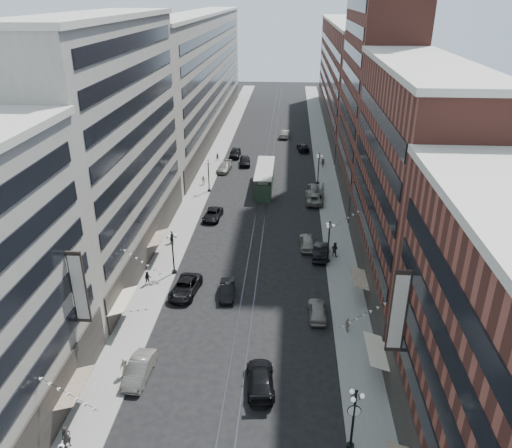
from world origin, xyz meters
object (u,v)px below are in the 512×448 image
(pedestrian_4, at_px, (347,325))
(pedestrian_7, at_px, (335,249))
(car_12, at_px, (303,147))
(car_14, at_px, (285,134))
(car_8, at_px, (224,167))
(pedestrian_9, at_px, (323,163))
(streetcar, at_px, (265,179))
(car_13, at_px, (245,161))
(pedestrian_extra_0, at_px, (217,157))
(pedestrian_1, at_px, (125,367))
(lamppost_se_near, at_px, (354,416))
(car_7, at_px, (213,214))
(car_11, at_px, (315,198))
(lamppost_sw_mid, at_px, (209,175))
(pedestrian_2, at_px, (148,278))
(pedestrian_6, at_px, (204,180))
(car_10, at_px, (321,251))
(pedestrian_8, at_px, (323,187))
(car_extra_0, at_px, (307,242))
(car_5, at_px, (227,290))
(car_2, at_px, (185,287))
(pedestrian_0, at_px, (66,437))
(car_1, at_px, (139,369))
(car_4, at_px, (317,310))
(car_9, at_px, (235,153))
(lamppost_se_mid, at_px, (319,168))
(lamppost_se_far, at_px, (329,240))
(car_6, at_px, (260,379))
(car_extra_1, at_px, (311,195))
(lamppost_sw_far, at_px, (173,251))
(pedestrian_5, at_px, (172,238))

(pedestrian_4, xyz_separation_m, pedestrian_7, (-0.13, 15.59, 0.20))
(car_12, distance_m, car_14, 11.14)
(car_8, height_order, pedestrian_9, pedestrian_9)
(streetcar, bearing_deg, car_8, 133.84)
(car_13, distance_m, pedestrian_extra_0, 6.07)
(pedestrian_1, bearing_deg, lamppost_se_near, 149.23)
(car_7, xyz_separation_m, pedestrian_extra_0, (-3.21, 27.82, 0.19))
(pedestrian_1, height_order, car_11, pedestrian_1)
(lamppost_sw_mid, relative_size, pedestrian_2, 3.34)
(car_14, relative_size, pedestrian_6, 3.26)
(car_11, bearing_deg, pedestrian_7, 99.36)
(pedestrian_1, bearing_deg, car_10, -140.12)
(lamppost_se_near, xyz_separation_m, car_14, (-6.31, 86.78, -2.33))
(car_8, height_order, pedestrian_8, pedestrian_8)
(pedestrian_1, xyz_separation_m, car_extra_0, (16.36, 25.61, -0.25))
(car_8, relative_size, car_14, 1.00)
(car_5, bearing_deg, car_2, 173.59)
(pedestrian_0, height_order, car_14, pedestrian_0)
(car_2, height_order, car_8, car_2)
(car_5, distance_m, car_8, 42.57)
(car_1, xyz_separation_m, car_8, (0.38, 55.48, -0.04))
(car_2, distance_m, pedestrian_7, 19.77)
(car_10, distance_m, pedestrian_extra_0, 42.87)
(car_4, distance_m, car_9, 56.42)
(lamppost_se_near, bearing_deg, car_extra_0, 94.30)
(car_8, distance_m, car_10, 36.44)
(pedestrian_2, relative_size, car_11, 0.28)
(lamppost_sw_mid, distance_m, car_14, 37.83)
(lamppost_se_mid, distance_m, car_4, 39.64)
(lamppost_se_far, height_order, pedestrian_extra_0, lamppost_se_far)
(car_4, xyz_separation_m, car_9, (-14.42, 54.55, 0.10))
(car_4, distance_m, pedestrian_9, 48.64)
(lamppost_se_far, bearing_deg, pedestrian_1, -130.85)
(car_6, height_order, car_13, car_13)
(pedestrian_0, relative_size, car_8, 0.35)
(car_6, xyz_separation_m, car_extra_1, (5.67, 43.24, -0.13))
(pedestrian_7, bearing_deg, lamppost_sw_mid, -16.50)
(lamppost_sw_far, bearing_deg, car_2, -62.39)
(pedestrian_2, distance_m, car_11, 33.06)
(car_10, bearing_deg, lamppost_se_far, 126.22)
(pedestrian_5, height_order, pedestrian_extra_0, pedestrian_5)
(car_2, distance_m, car_6, 16.72)
(car_1, bearing_deg, pedestrian_6, 96.18)
(pedestrian_4, height_order, pedestrian_9, pedestrian_9)
(pedestrian_5, bearing_deg, lamppost_se_near, -65.57)
(pedestrian_2, bearing_deg, car_11, 34.59)
(car_6, distance_m, pedestrian_5, 29.05)
(car_7, relative_size, pedestrian_5, 3.21)
(pedestrian_7, bearing_deg, pedestrian_6, -18.36)
(car_12, distance_m, pedestrian_7, 46.91)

